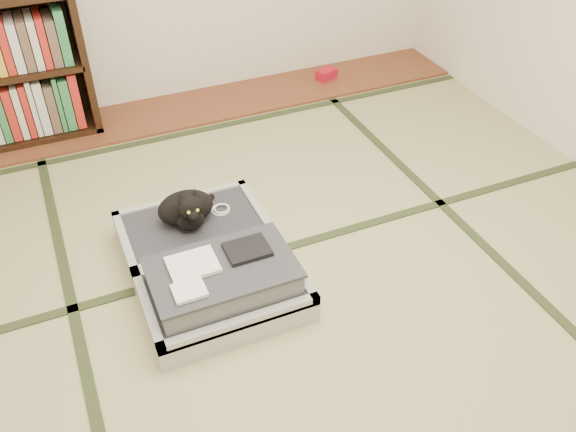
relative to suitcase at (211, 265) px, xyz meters
name	(u,v)px	position (x,y,z in m)	size (l,w,h in m)	color
floor	(308,305)	(0.36, -0.32, -0.10)	(4.50, 4.50, 0.00)	tan
wood_strip	(187,109)	(0.36, 1.68, -0.09)	(4.00, 0.50, 0.02)	brown
red_item	(326,74)	(1.45, 1.71, -0.04)	(0.15, 0.09, 0.07)	#B40E27
tatami_borders	(268,240)	(0.36, 0.17, -0.10)	(4.00, 4.50, 0.01)	#2D381E
suitcase	(211,265)	(0.00, 0.00, 0.00)	(0.72, 0.96, 0.28)	#B2B1B6
cat	(187,209)	(-0.02, 0.29, 0.13)	(0.32, 0.32, 0.26)	black
cable_coil	(221,209)	(0.16, 0.33, 0.05)	(0.10, 0.10, 0.02)	white
hanger	(242,311)	(0.06, -0.25, -0.09)	(0.41, 0.19, 0.01)	black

